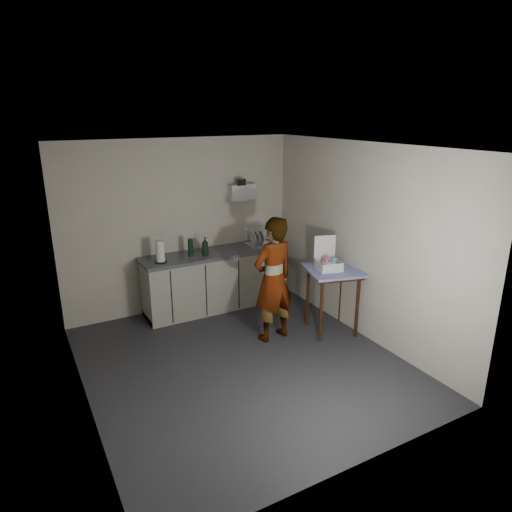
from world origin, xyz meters
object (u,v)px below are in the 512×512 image
soda_can (206,248)px  soap_bottle (205,246)px  paper_towel (160,252)px  dish_rack (258,241)px  bakery_box (328,262)px  side_table (333,277)px  standing_man (273,280)px  kitchen_counter (215,282)px  dark_bottle (190,248)px

soda_can → soap_bottle: bearing=-115.4°
paper_towel → dish_rack: paper_towel is taller
dish_rack → bakery_box: bakery_box is taller
soda_can → dish_rack: (0.90, -0.00, 0.00)m
dish_rack → side_table: bearing=-78.4°
paper_towel → dish_rack: (1.65, 0.13, -0.09)m
soap_bottle → standing_man: bearing=-70.0°
kitchen_counter → standing_man: (0.27, -1.32, 0.42)m
dark_bottle → dish_rack: bearing=3.0°
dark_bottle → bakery_box: size_ratio=0.60×
soda_can → standing_man: bearing=-74.3°
kitchen_counter → dark_bottle: 0.73m
bakery_box → dish_rack: bearing=114.3°
paper_towel → soap_bottle: bearing=-0.0°
kitchen_counter → dish_rack: (0.78, 0.04, 0.54)m
standing_man → soap_bottle: size_ratio=6.11×
soda_can → dark_bottle: dark_bottle is taller
soda_can → dark_bottle: (-0.27, -0.07, 0.07)m
kitchen_counter → paper_towel: bearing=-174.1°
side_table → standing_man: 0.86m
soap_bottle → dish_rack: size_ratio=0.72×
soda_can → dish_rack: size_ratio=0.31×
soda_can → dark_bottle: bearing=-166.3°
side_table → standing_man: (-0.83, 0.20, 0.05)m
side_table → dark_bottle: (-1.48, 1.49, 0.25)m
dark_bottle → paper_towel: (-0.48, -0.07, 0.02)m
paper_towel → bakery_box: (1.91, -1.37, -0.05)m
soda_can → paper_towel: (-0.75, -0.13, 0.09)m
side_table → soap_bottle: size_ratio=3.28×
standing_man → paper_towel: standing_man is taller
dark_bottle → dish_rack: dish_rack is taller
standing_man → dark_bottle: (-0.65, 1.29, 0.20)m
kitchen_counter → bakery_box: bakery_box is taller
paper_towel → dish_rack: 1.65m
kitchen_counter → bakery_box: bearing=-54.6°
standing_man → bakery_box: (0.77, -0.15, 0.16)m
side_table → soap_bottle: soap_bottle is taller
soda_can → paper_towel: size_ratio=0.38×
kitchen_counter → soap_bottle: soap_bottle is taller
dish_rack → bakery_box: size_ratio=0.89×
side_table → dish_rack: 1.59m
dark_bottle → dish_rack: 1.17m
standing_man → bakery_box: bearing=160.4°
dish_rack → dark_bottle: bearing=-177.0°
soap_bottle → bakery_box: (1.22, -1.37, -0.04)m
soap_bottle → dark_bottle: size_ratio=1.06×
side_table → bakery_box: size_ratio=2.09×
soda_can → dish_rack: dish_rack is taller
dark_bottle → dish_rack: (1.17, 0.06, -0.07)m
soap_bottle → paper_towel: size_ratio=0.87×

